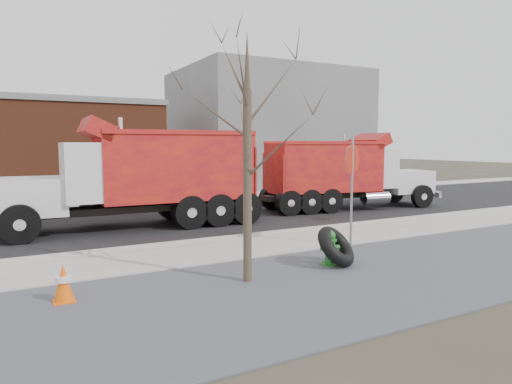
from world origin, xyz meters
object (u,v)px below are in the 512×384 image
stop_sign (352,172)px  dump_truck_red_a (344,171)px  dump_truck_red_b (142,173)px  fire_hydrant (330,250)px  truck_tire (336,247)px

stop_sign → dump_truck_red_a: 7.72m
stop_sign → dump_truck_red_b: bearing=125.3°
stop_sign → dump_truck_red_b: dump_truck_red_b is taller
fire_hydrant → stop_sign: 2.75m
truck_tire → dump_truck_red_a: size_ratio=0.17×
truck_tire → stop_sign: (1.63, 1.41, 1.64)m
fire_hydrant → truck_tire: (0.08, -0.12, 0.09)m
truck_tire → dump_truck_red_b: size_ratio=0.16×
truck_tire → dump_truck_red_a: bearing=49.9°
dump_truck_red_a → dump_truck_red_b: (-9.05, -0.25, 0.19)m
fire_hydrant → truck_tire: truck_tire is taller
truck_tire → stop_sign: stop_sign is taller
truck_tire → stop_sign: 2.71m
dump_truck_red_a → dump_truck_red_b: size_ratio=0.94×
dump_truck_red_a → dump_truck_red_b: 9.05m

